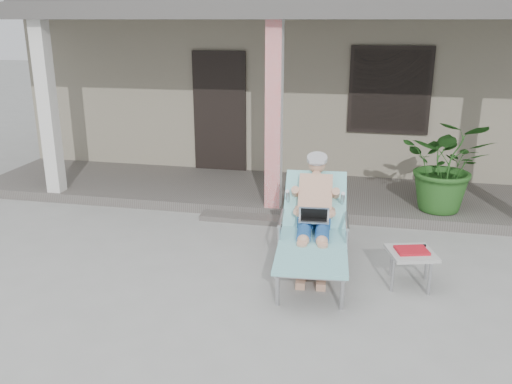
# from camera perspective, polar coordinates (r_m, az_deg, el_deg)

# --- Properties ---
(ground) EXTENTS (60.00, 60.00, 0.00)m
(ground) POSITION_cam_1_polar(r_m,az_deg,el_deg) (6.07, -1.85, -9.33)
(ground) COLOR #9E9E99
(ground) RESTS_ON ground
(house) EXTENTS (10.40, 5.40, 3.30)m
(house) POSITION_cam_1_polar(r_m,az_deg,el_deg) (11.86, 5.71, 12.33)
(house) COLOR gray
(house) RESTS_ON ground
(porch_deck) EXTENTS (10.00, 2.00, 0.15)m
(porch_deck) POSITION_cam_1_polar(r_m,az_deg,el_deg) (8.77, 2.80, -0.13)
(porch_deck) COLOR #605B56
(porch_deck) RESTS_ON ground
(porch_overhang) EXTENTS (10.00, 2.30, 2.85)m
(porch_overhang) POSITION_cam_1_polar(r_m,az_deg,el_deg) (8.30, 3.03, 17.89)
(porch_overhang) COLOR silver
(porch_overhang) RESTS_ON porch_deck
(porch_step) EXTENTS (2.00, 0.30, 0.07)m
(porch_step) POSITION_cam_1_polar(r_m,az_deg,el_deg) (7.71, 1.41, -2.96)
(porch_step) COLOR #605B56
(porch_step) RESTS_ON ground
(lounger) EXTENTS (0.88, 2.01, 1.28)m
(lounger) POSITION_cam_1_polar(r_m,az_deg,el_deg) (6.15, 6.18, -1.07)
(lounger) COLOR #B7B7BC
(lounger) RESTS_ON ground
(side_table) EXTENTS (0.58, 0.58, 0.42)m
(side_table) POSITION_cam_1_polar(r_m,az_deg,el_deg) (6.06, 16.03, -6.37)
(side_table) COLOR #B3B3AE
(side_table) RESTS_ON ground
(potted_palm) EXTENTS (1.39, 1.27, 1.34)m
(potted_palm) POSITION_cam_1_polar(r_m,az_deg,el_deg) (8.04, 19.48, 2.70)
(potted_palm) COLOR #26591E
(potted_palm) RESTS_ON porch_deck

